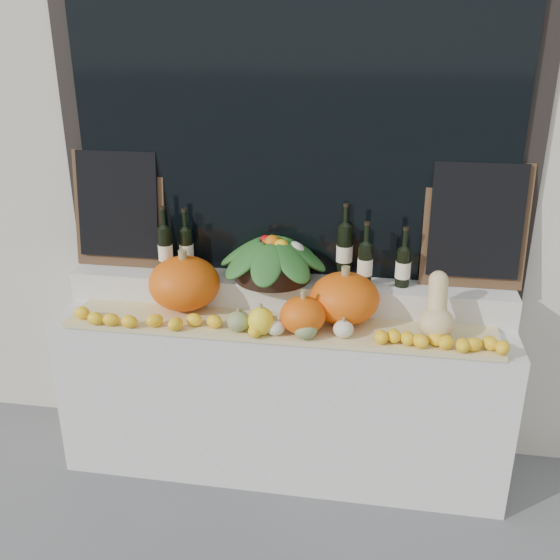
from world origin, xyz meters
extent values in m
cube|color=beige|center=(0.00, 2.25, 2.25)|extent=(7.00, 0.90, 4.50)
cube|color=black|center=(0.00, 1.80, 1.90)|extent=(2.40, 0.04, 2.10)
cube|color=black|center=(0.00, 1.77, 1.90)|extent=(2.20, 0.02, 2.00)
cube|color=silver|center=(0.00, 1.52, 0.44)|extent=(2.30, 0.55, 0.88)
cube|color=silver|center=(0.00, 1.68, 0.96)|extent=(2.30, 0.25, 0.16)
cube|color=tan|center=(0.00, 1.40, 0.89)|extent=(2.10, 0.32, 0.02)
ellipsoid|color=#EA5E0C|center=(-0.51, 1.52, 1.04)|extent=(0.46, 0.46, 0.27)
ellipsoid|color=#EA5E0C|center=(0.31, 1.49, 1.03)|extent=(0.36, 0.36, 0.25)
ellipsoid|color=#EA5E0C|center=(0.13, 1.34, 0.99)|extent=(0.27, 0.27, 0.18)
ellipsoid|color=#DCBC81|center=(0.74, 1.38, 0.98)|extent=(0.17, 0.17, 0.15)
cylinder|color=#DCBC81|center=(0.74, 1.43, 1.09)|extent=(0.09, 0.14, 0.18)
sphere|color=#DCBC81|center=(0.74, 1.47, 1.16)|extent=(0.09, 0.09, 0.09)
ellipsoid|color=#345D1C|center=(0.15, 1.28, 0.95)|extent=(0.11, 0.11, 0.10)
cylinder|color=olive|center=(0.15, 1.28, 1.01)|extent=(0.02, 0.02, 0.02)
ellipsoid|color=#345D1C|center=(-0.18, 1.31, 0.96)|extent=(0.11, 0.11, 0.10)
cylinder|color=olive|center=(-0.18, 1.31, 1.02)|extent=(0.02, 0.02, 0.02)
ellipsoid|color=beige|center=(0.00, 1.30, 0.94)|extent=(0.09, 0.09, 0.07)
cylinder|color=olive|center=(0.00, 1.30, 0.99)|extent=(0.02, 0.02, 0.02)
ellipsoid|color=yellow|center=(-0.06, 1.29, 0.97)|extent=(0.12, 0.12, 0.14)
cylinder|color=olive|center=(-0.06, 1.29, 1.05)|extent=(0.02, 0.02, 0.02)
ellipsoid|color=beige|center=(0.32, 1.32, 0.95)|extent=(0.10, 0.10, 0.08)
cylinder|color=olive|center=(0.32, 1.32, 1.00)|extent=(0.02, 0.02, 0.02)
cylinder|color=black|center=(-0.07, 1.66, 1.10)|extent=(0.39, 0.39, 0.12)
cylinder|color=black|center=(-0.64, 1.65, 1.16)|extent=(0.07, 0.07, 0.25)
cylinder|color=black|center=(-0.64, 1.65, 1.34)|extent=(0.03, 0.03, 0.10)
cylinder|color=#F8EDCE|center=(-0.64, 1.65, 1.15)|extent=(0.08, 0.08, 0.08)
cylinder|color=black|center=(-0.64, 1.65, 1.40)|extent=(0.03, 0.03, 0.02)
cylinder|color=black|center=(-0.55, 1.71, 1.15)|extent=(0.07, 0.07, 0.23)
cylinder|color=black|center=(-0.55, 1.71, 1.32)|extent=(0.03, 0.03, 0.10)
cylinder|color=#F8EDCE|center=(-0.55, 1.71, 1.14)|extent=(0.08, 0.08, 0.08)
cylinder|color=black|center=(-0.55, 1.71, 1.37)|extent=(0.03, 0.03, 0.02)
cylinder|color=black|center=(0.29, 1.75, 1.18)|extent=(0.08, 0.08, 0.28)
cylinder|color=black|center=(0.29, 1.75, 1.37)|extent=(0.03, 0.03, 0.10)
cylinder|color=#F8EDCE|center=(0.29, 1.75, 1.17)|extent=(0.08, 0.08, 0.08)
cylinder|color=black|center=(0.29, 1.75, 1.43)|extent=(0.03, 0.03, 0.02)
cylinder|color=black|center=(0.40, 1.65, 1.15)|extent=(0.07, 0.07, 0.22)
cylinder|color=black|center=(0.40, 1.65, 1.31)|extent=(0.03, 0.03, 0.10)
cylinder|color=#F8EDCE|center=(0.40, 1.65, 1.14)|extent=(0.08, 0.08, 0.08)
cylinder|color=black|center=(0.40, 1.65, 1.36)|extent=(0.03, 0.03, 0.02)
cylinder|color=black|center=(0.59, 1.67, 1.14)|extent=(0.07, 0.07, 0.19)
cylinder|color=black|center=(0.59, 1.67, 1.28)|extent=(0.03, 0.03, 0.10)
cylinder|color=#F8EDCE|center=(0.59, 1.67, 1.13)|extent=(0.08, 0.08, 0.08)
cylinder|color=black|center=(0.59, 1.67, 1.34)|extent=(0.03, 0.03, 0.02)
cube|color=#4C331E|center=(-0.92, 1.75, 1.35)|extent=(0.50, 0.10, 0.62)
cube|color=black|center=(-0.92, 1.73, 1.38)|extent=(0.44, 0.09, 0.56)
cube|color=#4C331E|center=(0.92, 1.75, 1.35)|extent=(0.50, 0.10, 0.62)
cube|color=black|center=(0.92, 1.73, 1.38)|extent=(0.44, 0.09, 0.56)
camera|label=1|loc=(0.46, -1.30, 2.25)|focal=40.00mm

